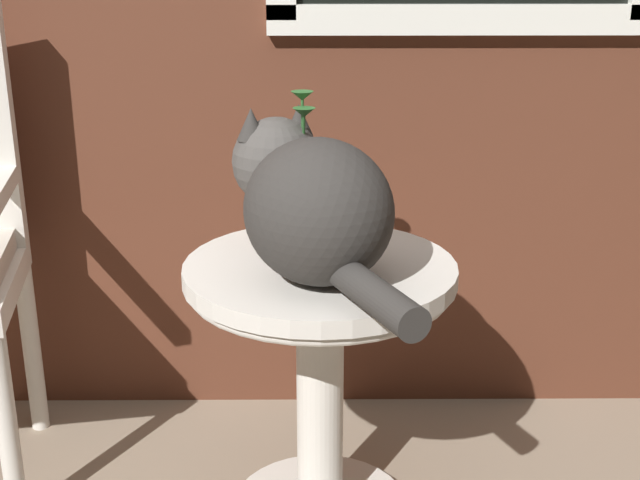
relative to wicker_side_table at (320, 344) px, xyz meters
name	(u,v)px	position (x,y,z in m)	size (l,w,h in m)	color
wicker_side_table	(320,344)	(0.00, 0.00, 0.00)	(0.54, 0.54, 0.60)	silver
cat	(310,202)	(-0.02, -0.05, 0.32)	(0.37, 0.61, 0.30)	#33302D
pewter_vase_with_ivy	(304,204)	(-0.03, 0.10, 0.27)	(0.13, 0.13, 0.33)	gray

